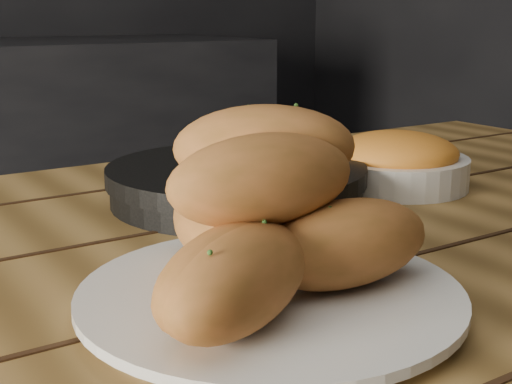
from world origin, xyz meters
The scene contains 5 objects.
table centered at (0.66, 0.33, 0.66)m, with size 1.56×0.93×0.75m.
plate centered at (0.56, 0.20, 0.76)m, with size 0.30×0.30×0.02m.
bread_rolls centered at (0.54, 0.20, 0.82)m, with size 0.27×0.25×0.14m.
skillet centered at (0.71, 0.49, 0.77)m, with size 0.45×0.31×0.05m.
bowl centered at (0.92, 0.44, 0.78)m, with size 0.19×0.19×0.07m.
Camera 1 is at (0.27, -0.22, 0.97)m, focal length 50.00 mm.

